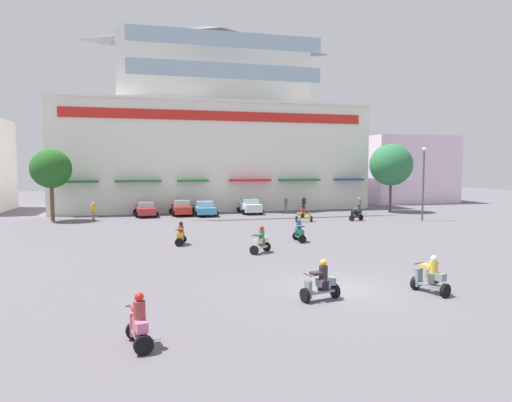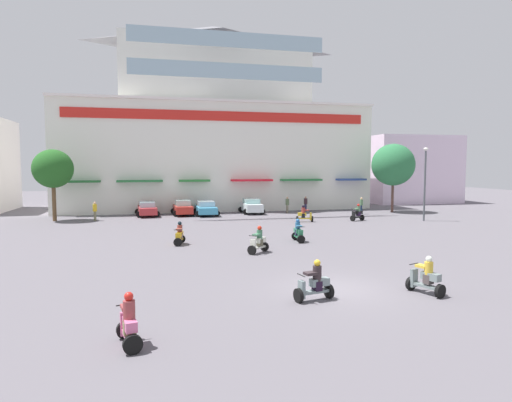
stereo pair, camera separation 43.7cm
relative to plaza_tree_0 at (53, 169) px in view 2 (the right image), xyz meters
name	(u,v)px [view 2 (the right image)]	position (x,y,z in m)	size (l,w,h in m)	color
ground_plane	(259,238)	(15.71, -12.94, -4.64)	(128.00, 128.00, 0.00)	#5E5960
colonial_building	(214,130)	(15.71, 10.22, 4.51)	(34.27, 16.99, 21.23)	white
flank_building_right	(408,170)	(42.29, 11.53, -0.22)	(11.77, 8.10, 8.85)	silver
plaza_tree_0	(53,169)	(0.00, 0.00, 0.00)	(3.48, 3.41, 6.38)	brown
plaza_tree_1	(393,165)	(33.38, 0.09, 0.39)	(4.58, 4.19, 7.25)	brown
parked_car_0	(147,209)	(7.98, 2.22, -3.93)	(2.47, 4.44, 1.41)	#B02C30
parked_car_1	(183,208)	(11.46, 2.18, -3.88)	(2.35, 4.09, 1.52)	red
parked_car_2	(206,208)	(13.69, 1.56, -3.93)	(2.44, 4.36, 1.41)	#3E97BF
parked_car_3	(251,206)	(18.48, 2.21, -3.87)	(2.30, 4.00, 1.52)	silver
scooter_rider_0	(358,214)	(26.46, -5.90, -4.00)	(1.41, 0.95, 1.53)	black
scooter_rider_1	(298,232)	(17.81, -15.08, -4.02)	(0.57, 1.43, 1.49)	black
scooter_rider_2	(426,278)	(18.87, -27.32, -4.01)	(0.98, 1.53, 1.50)	black
scooter_rider_3	(259,242)	(14.45, -18.11, -4.01)	(1.41, 1.37, 1.53)	black
scooter_rider_4	(315,284)	(14.44, -27.10, -4.04)	(1.53, 0.82, 1.50)	black
scooter_rider_5	(129,324)	(8.05, -29.87, -4.02)	(0.78, 1.38, 1.54)	black
scooter_rider_6	(180,235)	(10.24, -14.47, -4.04)	(0.82, 1.42, 1.46)	black
scooter_rider_7	(304,215)	(21.54, -5.62, -4.03)	(1.53, 0.81, 1.49)	black
pedestrian_0	(95,210)	(3.50, -0.66, -3.66)	(0.49, 0.49, 1.72)	#787556
pedestrian_1	(361,204)	(29.28, -0.97, -3.64)	(0.39, 0.39, 1.72)	#172743
pedestrian_2	(287,204)	(22.21, 1.69, -3.67)	(0.43, 0.43, 1.71)	#706A55
pedestrian_3	(306,203)	(24.65, 2.91, -3.74)	(0.44, 0.44, 1.62)	#2E2C51
streetlamp_near	(425,178)	(32.22, -7.31, -0.81)	(0.40, 0.40, 6.54)	#474C51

